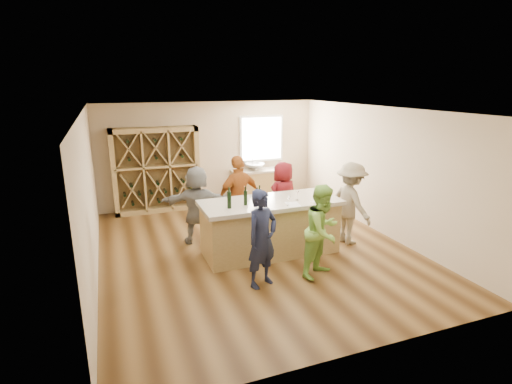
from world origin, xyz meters
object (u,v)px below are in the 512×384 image
object	(u,v)px
wine_bottle_e	(260,197)
person_server	(351,203)
wine_bottle_d	(257,199)
person_far_left	(197,205)
wine_bottle_a	(229,200)
wine_bottle_c	(246,198)
sink	(255,166)
tasting_counter_base	(270,229)
person_far_right	(283,197)
person_far_mid	(239,197)
person_near_left	(262,239)
wine_rack	(156,170)
person_near_right	(323,231)

from	to	relation	value
wine_bottle_e	person_server	world-z (taller)	person_server
wine_bottle_d	person_far_left	size ratio (longest dim) A/B	0.16
wine_bottle_a	wine_bottle_c	xyz separation A→B (m)	(0.34, 0.08, -0.02)
sink	wine_bottle_d	world-z (taller)	wine_bottle_d
tasting_counter_base	person_far_right	distance (m)	1.34
sink	tasting_counter_base	world-z (taller)	sink
sink	person_far_mid	size ratio (longest dim) A/B	0.30
person_near_left	person_far_right	xyz separation A→B (m)	(1.39, 2.24, -0.03)
person_far_mid	person_far_left	size ratio (longest dim) A/B	1.09
sink	person_server	distance (m)	3.64
wine_bottle_e	person_far_mid	size ratio (longest dim) A/B	0.16
person_far_mid	person_far_right	xyz separation A→B (m)	(1.06, 0.04, -0.11)
wine_bottle_d	person_near_left	xyz separation A→B (m)	(-0.27, -0.95, -0.39)
person_far_left	wine_bottle_e	bearing A→B (deg)	142.12
wine_bottle_c	person_server	size ratio (longest dim) A/B	0.16
person_near_left	person_far_mid	size ratio (longest dim) A/B	0.91
person_near_left	person_far_mid	world-z (taller)	person_far_mid
wine_bottle_a	person_server	world-z (taller)	person_server
person_server	person_far_mid	xyz separation A→B (m)	(-2.07, 1.12, 0.04)
wine_bottle_e	person_near_left	size ratio (longest dim) A/B	0.18
wine_bottle_d	person_far_mid	xyz separation A→B (m)	(0.06, 1.25, -0.31)
tasting_counter_base	wine_bottle_e	distance (m)	0.80
wine_bottle_d	person_far_mid	size ratio (longest dim) A/B	0.15
person_far_mid	person_far_left	world-z (taller)	person_far_mid
wine_bottle_e	wine_bottle_c	bearing A→B (deg)	162.56
wine_bottle_e	person_server	xyz separation A→B (m)	(2.06, 0.08, -0.37)
person_far_left	wine_rack	bearing A→B (deg)	-63.25
wine_bottle_e	person_far_left	bearing A→B (deg)	127.09
wine_bottle_d	person_far_right	world-z (taller)	person_far_right
person_near_right	wine_bottle_a	bearing A→B (deg)	114.41
wine_bottle_d	person_far_mid	world-z (taller)	person_far_mid
sink	person_far_right	distance (m)	2.41
sink	person_server	world-z (taller)	person_server
wine_rack	wine_bottle_e	distance (m)	3.97
wine_bottle_e	wine_rack	bearing A→B (deg)	111.21
tasting_counter_base	person_near_left	bearing A→B (deg)	-118.40
wine_bottle_a	wine_bottle_e	bearing A→B (deg)	0.10
tasting_counter_base	sink	bearing A→B (deg)	74.29
wine_bottle_c	person_server	xyz separation A→B (m)	(2.31, -0.00, -0.36)
wine_rack	sink	world-z (taller)	wine_rack
wine_bottle_e	person_server	bearing A→B (deg)	2.12
wine_rack	tasting_counter_base	bearing A→B (deg)	-63.86
person_near_left	person_server	world-z (taller)	person_server
wine_bottle_c	wine_bottle_d	size ratio (longest dim) A/B	1.03
person_far_mid	person_far_right	world-z (taller)	person_far_mid
wine_bottle_d	person_far_mid	bearing A→B (deg)	87.34
wine_bottle_d	person_far_right	xyz separation A→B (m)	(1.12, 1.29, -0.42)
person_near_right	person_near_left	bearing A→B (deg)	150.07
wine_bottle_c	person_server	distance (m)	2.34
wine_bottle_d	person_near_right	size ratio (longest dim) A/B	0.17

